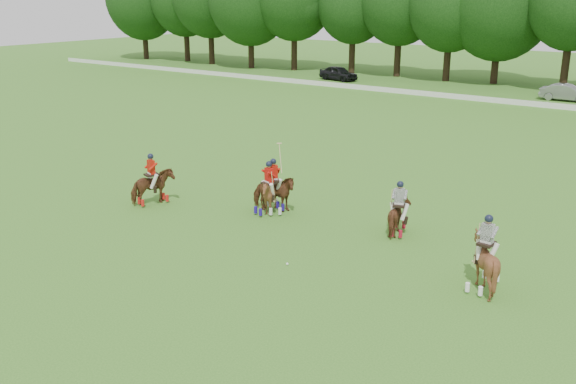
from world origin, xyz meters
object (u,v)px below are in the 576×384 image
Objects in this scene: car_left at (338,73)px; car_mid at (567,93)px; polo_stripe_a at (399,216)px; polo_stripe_b at (485,262)px; polo_red_a at (152,186)px; polo_red_c at (269,195)px; polo_ball at (287,264)px; polo_red_b at (273,193)px.

car_left is 22.52m from car_mid.
polo_stripe_a is 5.05m from polo_stripe_b.
car_left is at bearing 110.40° from polo_red_a.
polo_ball is (3.70, -3.87, -0.76)m from polo_red_c.
polo_ball is (8.54, -1.88, -0.77)m from polo_red_a.
car_mid is 1.75× the size of polo_stripe_b.
polo_red_c is at bearing -93.49° from polo_red_b.
polo_red_a reaches higher than polo_ball.
polo_stripe_b is (4.25, -2.72, 0.15)m from polo_stripe_a.
polo_ball is (0.73, -41.42, -0.66)m from car_mid.
polo_stripe_a is (5.43, 0.95, -0.06)m from polo_red_c.
polo_red_b is at bearing -172.85° from polo_stripe_a.
polo_red_a is (14.70, -39.54, 0.08)m from car_left.
polo_ball is (3.69, -4.14, -0.78)m from polo_red_b.
polo_red_b reaches higher than polo_stripe_a.
car_mid is 47.43× the size of polo_ball.
polo_red_c is 9.85m from polo_stripe_b.
polo_red_a is 10.68m from polo_stripe_a.
polo_red_c is at bearing 169.67° from polo_stripe_b.
car_mid is at bearing 85.46° from polo_red_b.
polo_red_b is 1.17× the size of polo_stripe_b.
polo_red_c is (-0.02, -0.27, -0.02)m from polo_red_b.
car_mid is 39.89m from polo_stripe_b.
polo_red_a reaches higher than car_mid.
polo_stripe_a is at bearing -176.84° from car_mid.
car_left is 49.00m from polo_stripe_b.
polo_ball is at bearing -160.66° from polo_stripe_b.
car_left is 44.32m from polo_stripe_a.
polo_red_b reaches higher than polo_stripe_b.
polo_red_a is at bearing -157.72° from polo_red_c.
polo_stripe_b is (9.69, -1.77, 0.09)m from polo_red_c.
polo_stripe_b is at bearing -10.33° from polo_red_c.
car_left is at bearing 89.32° from car_mid.
polo_red_a is 0.93× the size of polo_stripe_b.
polo_stripe_b reaches higher than polo_red_c.
polo_stripe_b is at bearing -32.55° from polo_stripe_a.
car_left is 1.01× the size of car_mid.
car_mid is at bearing 91.00° from polo_ball.
polo_red_b is at bearing 174.78° from car_mid.
polo_red_c is at bearing -141.44° from car_left.
polo_red_a is at bearing -148.53° from car_left.
polo_red_a reaches higher than polo_stripe_a.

